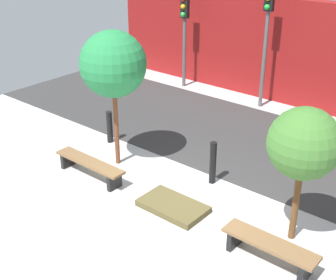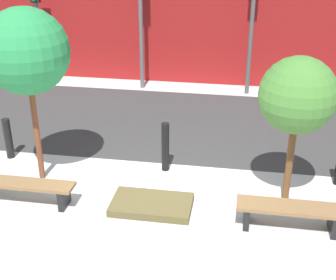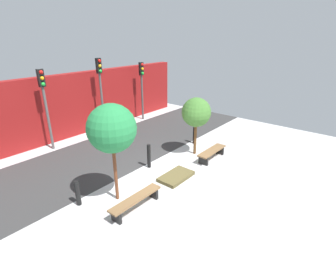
% 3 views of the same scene
% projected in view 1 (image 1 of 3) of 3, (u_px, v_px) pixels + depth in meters
% --- Properties ---
extents(ground_plane, '(18.00, 18.00, 0.00)m').
position_uv_depth(ground_plane, '(183.00, 202.00, 10.11)').
color(ground_plane, '#B6B6B6').
extents(road_strip, '(18.00, 4.42, 0.01)m').
position_uv_depth(road_strip, '(264.00, 146.00, 12.57)').
color(road_strip, '#333333').
rests_on(road_strip, ground).
extents(building_facade, '(16.20, 0.50, 3.34)m').
position_uv_depth(building_facade, '(325.00, 58.00, 14.24)').
color(building_facade, maroon).
rests_on(building_facade, ground).
extents(bench_left, '(1.99, 0.39, 0.43)m').
position_uv_depth(bench_left, '(90.00, 165.00, 10.95)').
color(bench_left, black).
rests_on(bench_left, ground).
extents(bench_right, '(1.75, 0.45, 0.43)m').
position_uv_depth(bench_right, '(269.00, 247.00, 8.24)').
color(bench_right, black).
rests_on(bench_right, ground).
extents(planter_bed, '(1.42, 0.83, 0.14)m').
position_uv_depth(planter_bed, '(173.00, 206.00, 9.84)').
color(planter_bed, brown).
rests_on(planter_bed, ground).
extents(tree_behind_left_bench, '(1.55, 1.55, 3.32)m').
position_uv_depth(tree_behind_left_bench, '(113.00, 65.00, 10.62)').
color(tree_behind_left_bench, brown).
rests_on(tree_behind_left_bench, ground).
extents(tree_behind_right_bench, '(1.31, 1.31, 2.67)m').
position_uv_depth(tree_behind_right_bench, '(304.00, 144.00, 8.14)').
color(tree_behind_right_bench, brown).
rests_on(tree_behind_right_bench, ground).
extents(bollard_far_left, '(0.16, 0.16, 0.88)m').
position_uv_depth(bollard_far_left, '(110.00, 127.00, 12.62)').
color(bollard_far_left, black).
rests_on(bollard_far_left, ground).
extents(bollard_left, '(0.15, 0.15, 1.03)m').
position_uv_depth(bollard_left, '(213.00, 163.00, 10.64)').
color(bollard_left, black).
rests_on(bollard_left, ground).
extents(traffic_light_west, '(0.28, 0.27, 3.22)m').
position_uv_depth(traffic_light_west, '(184.00, 24.00, 16.04)').
color(traffic_light_west, '#515151').
rests_on(traffic_light_west, ground).
extents(traffic_light_mid_west, '(0.28, 0.27, 3.81)m').
position_uv_depth(traffic_light_mid_west, '(267.00, 25.00, 14.07)').
color(traffic_light_mid_west, '#565656').
rests_on(traffic_light_mid_west, ground).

